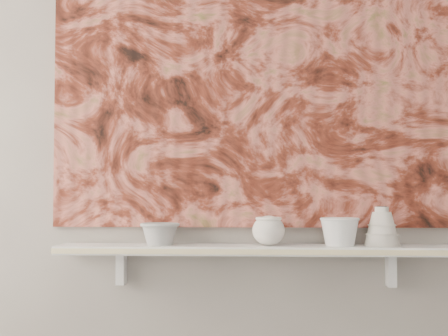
# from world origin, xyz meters

# --- Properties ---
(wall_back) EXTENTS (3.60, 0.00, 3.60)m
(wall_back) POSITION_xyz_m (0.00, 1.60, 1.35)
(wall_back) COLOR gray
(wall_back) RESTS_ON floor
(shelf) EXTENTS (1.40, 0.18, 0.03)m
(shelf) POSITION_xyz_m (0.00, 1.51, 0.92)
(shelf) COLOR silver
(shelf) RESTS_ON wall_back
(shelf_stripe) EXTENTS (1.40, 0.01, 0.02)m
(shelf_stripe) POSITION_xyz_m (0.00, 1.41, 0.92)
(shelf_stripe) COLOR beige
(shelf_stripe) RESTS_ON shelf
(bracket_left) EXTENTS (0.03, 0.06, 0.12)m
(bracket_left) POSITION_xyz_m (-0.49, 1.57, 0.84)
(bracket_left) COLOR silver
(bracket_left) RESTS_ON wall_back
(bracket_right) EXTENTS (0.03, 0.06, 0.12)m
(bracket_right) POSITION_xyz_m (0.49, 1.57, 0.84)
(bracket_right) COLOR silver
(bracket_right) RESTS_ON wall_back
(painting) EXTENTS (1.50, 0.02, 1.10)m
(painting) POSITION_xyz_m (0.00, 1.59, 1.54)
(painting) COLOR maroon
(painting) RESTS_ON wall_back
(house_motif) EXTENTS (0.09, 0.00, 0.08)m
(house_motif) POSITION_xyz_m (0.45, 1.57, 1.23)
(house_motif) COLOR black
(house_motif) RESTS_ON painting
(bowl_grey) EXTENTS (0.16, 0.16, 0.08)m
(bowl_grey) POSITION_xyz_m (-0.34, 1.51, 0.97)
(bowl_grey) COLOR #A2A29F
(bowl_grey) RESTS_ON shelf
(cup_cream) EXTENTS (0.14, 0.14, 0.10)m
(cup_cream) POSITION_xyz_m (0.05, 1.51, 0.98)
(cup_cream) COLOR beige
(cup_cream) RESTS_ON shelf
(bell_vessel) EXTENTS (0.15, 0.15, 0.14)m
(bell_vessel) POSITION_xyz_m (0.45, 1.51, 1.00)
(bell_vessel) COLOR silver
(bell_vessel) RESTS_ON shelf
(bowl_white) EXTENTS (0.14, 0.14, 0.10)m
(bowl_white) POSITION_xyz_m (0.30, 1.51, 0.98)
(bowl_white) COLOR white
(bowl_white) RESTS_ON shelf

